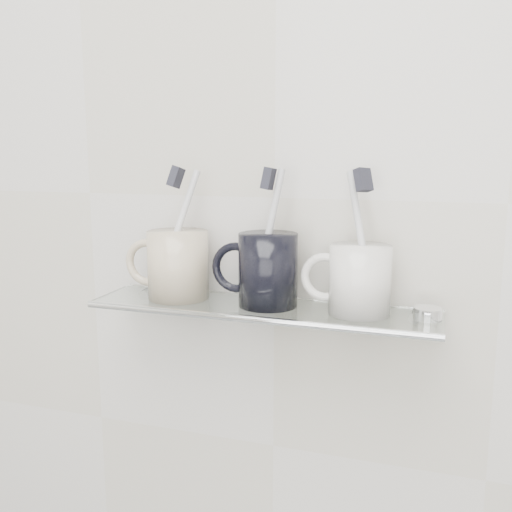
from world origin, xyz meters
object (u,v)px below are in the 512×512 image
at_px(shelf_glass, 262,308).
at_px(mug_right, 360,280).
at_px(mug_center, 268,270).
at_px(mug_left, 178,265).

relative_size(shelf_glass, mug_right, 5.31).
distance_m(mug_center, mug_right, 0.13).
distance_m(shelf_glass, mug_right, 0.15).
bearing_deg(mug_right, mug_center, 158.40).
bearing_deg(mug_left, shelf_glass, -13.34).
height_order(mug_center, mug_right, mug_center).
xyz_separation_m(mug_center, mug_right, (0.13, 0.00, -0.01)).
xyz_separation_m(mug_left, mug_right, (0.27, 0.00, -0.00)).
relative_size(shelf_glass, mug_left, 4.92).
height_order(mug_left, mug_right, mug_left).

